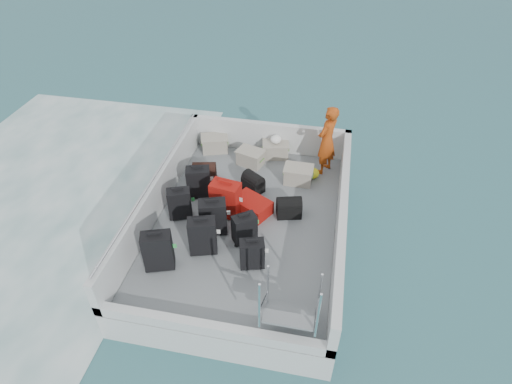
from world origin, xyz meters
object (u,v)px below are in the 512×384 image
suitcase_2 (199,182)px  suitcase_8 (252,206)px  crate_1 (251,158)px  suitcase_1 (180,204)px  suitcase_5 (226,200)px  suitcase_0 (158,251)px  crate_0 (215,144)px  crate_3 (298,175)px  passenger (327,140)px  suitcase_7 (244,229)px  suitcase_6 (252,254)px  crate_2 (276,150)px  suitcase_3 (203,236)px  suitcase_4 (213,217)px

suitcase_2 → suitcase_8: 1.18m
crate_1 → suitcase_1: bearing=-115.8°
suitcase_1 → suitcase_5: suitcase_5 is taller
suitcase_8 → suitcase_0: bearing=172.9°
crate_0 → crate_3: (2.02, -0.81, -0.00)m
passenger → suitcase_7: bearing=1.5°
suitcase_2 → suitcase_6: (1.41, -1.61, -0.05)m
suitcase_6 → crate_2: suitcase_6 is taller
crate_0 → crate_2: (1.40, 0.04, -0.00)m
suitcase_7 → suitcase_2: bearing=101.0°
crate_1 → suitcase_7: bearing=-80.7°
suitcase_1 → suitcase_3: bearing=-69.1°
suitcase_7 → suitcase_0: bearing=178.3°
crate_3 → passenger: bearing=46.2°
suitcase_3 → suitcase_4: size_ratio=1.01×
suitcase_2 → crate_2: suitcase_2 is taller
crate_1 → passenger: passenger is taller
suitcase_8 → passenger: bearing=-8.6°
suitcase_0 → suitcase_2: (0.08, 1.93, -0.04)m
suitcase_1 → crate_1: suitcase_1 is taller
passenger → suitcase_0: bearing=-8.6°
suitcase_0 → crate_2: suitcase_0 is taller
suitcase_6 → passenger: 3.14m
suitcase_8 → passenger: size_ratio=0.46×
suitcase_2 → suitcase_4: size_ratio=0.93×
suitcase_2 → suitcase_4: suitcase_4 is taller
suitcase_3 → suitcase_8: size_ratio=1.01×
suitcase_7 → crate_3: 2.02m
suitcase_0 → suitcase_3: bearing=19.7°
suitcase_8 → crate_2: 1.94m
suitcase_8 → crate_3: size_ratio=1.26×
suitcase_1 → suitcase_5: size_ratio=0.86×
suitcase_0 → suitcase_2: suitcase_0 is taller
suitcase_1 → crate_3: 2.54m
crate_0 → crate_3: same height
suitcase_5 → crate_2: size_ratio=1.35×
suitcase_8 → crate_2: (0.14, 1.93, 0.02)m
suitcase_2 → crate_3: suitcase_2 is taller
suitcase_5 → crate_0: bearing=120.9°
suitcase_8 → suitcase_1: bearing=136.9°
suitcase_6 → crate_3: (0.47, 2.43, -0.11)m
suitcase_0 → suitcase_8: bearing=34.9°
suitcase_7 → crate_3: suitcase_7 is taller
suitcase_0 → crate_1: (0.86, 3.19, -0.21)m
suitcase_0 → crate_2: size_ratio=1.35×
suitcase_6 → crate_0: (-1.54, 3.24, -0.11)m
suitcase_3 → crate_1: bearing=67.7°
suitcase_1 → suitcase_3: (0.68, -0.76, 0.04)m
suitcase_2 → suitcase_8: (1.13, -0.27, -0.19)m
suitcase_5 → suitcase_8: bearing=30.7°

